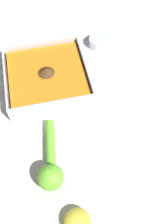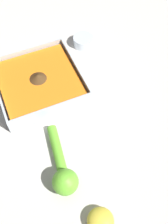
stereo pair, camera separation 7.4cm
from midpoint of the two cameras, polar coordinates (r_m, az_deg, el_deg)
ground_plane at (r=0.86m, az=-10.07°, el=7.22°), size 4.00×4.00×0.00m
square_dish at (r=0.82m, az=-12.32°, el=6.11°), size 0.25×0.25×0.05m
spice_bowl at (r=0.94m, az=-2.48°, el=14.98°), size 0.07×0.07×0.03m
lemon_squeezer at (r=0.66m, az=-7.86°, el=-13.27°), size 0.20×0.07×0.06m
lemon_half at (r=0.64m, az=0.06°, el=-22.89°), size 0.06×0.06×0.03m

